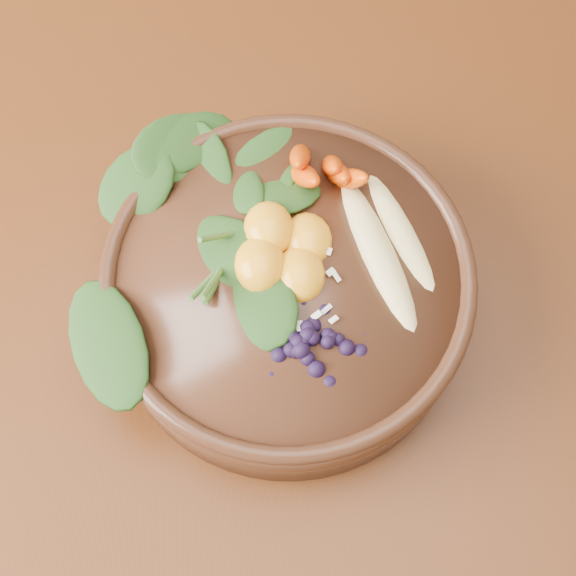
# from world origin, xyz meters

# --- Properties ---
(ground) EXTENTS (4.00, 4.00, 0.00)m
(ground) POSITION_xyz_m (0.00, 0.00, 0.00)
(ground) COLOR #381E0F
(ground) RESTS_ON ground
(dining_table) EXTENTS (1.60, 0.90, 0.75)m
(dining_table) POSITION_xyz_m (0.00, 0.00, 0.66)
(dining_table) COLOR #331C0C
(dining_table) RESTS_ON ground
(stoneware_bowl) EXTENTS (0.33, 0.33, 0.07)m
(stoneware_bowl) POSITION_xyz_m (-0.07, -0.13, 0.79)
(stoneware_bowl) COLOR #442618
(stoneware_bowl) RESTS_ON dining_table
(kale_heap) EXTENTS (0.21, 0.20, 0.04)m
(kale_heap) POSITION_xyz_m (-0.13, -0.08, 0.85)
(kale_heap) COLOR #254E1A
(kale_heap) RESTS_ON stoneware_bowl
(carrot_cluster) EXTENTS (0.07, 0.07, 0.08)m
(carrot_cluster) POSITION_xyz_m (-0.04, -0.05, 0.86)
(carrot_cluster) COLOR #D73800
(carrot_cluster) RESTS_ON stoneware_bowl
(banana_halves) EXTENTS (0.09, 0.16, 0.03)m
(banana_halves) POSITION_xyz_m (0.00, -0.11, 0.84)
(banana_halves) COLOR #E0CC84
(banana_halves) RESTS_ON stoneware_bowl
(mandarin_cluster) EXTENTS (0.10, 0.10, 0.03)m
(mandarin_cluster) POSITION_xyz_m (-0.07, -0.11, 0.84)
(mandarin_cluster) COLOR orange
(mandarin_cluster) RESTS_ON stoneware_bowl
(blueberry_pile) EXTENTS (0.15, 0.12, 0.04)m
(blueberry_pile) POSITION_xyz_m (-0.06, -0.19, 0.84)
(blueberry_pile) COLOR black
(blueberry_pile) RESTS_ON stoneware_bowl
(coconut_flakes) EXTENTS (0.10, 0.09, 0.01)m
(coconut_flakes) POSITION_xyz_m (-0.07, -0.15, 0.83)
(coconut_flakes) COLOR white
(coconut_flakes) RESTS_ON stoneware_bowl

